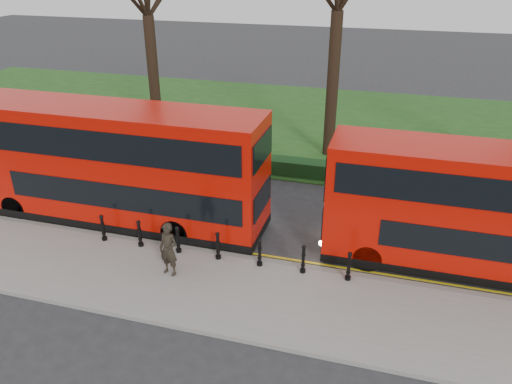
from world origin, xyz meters
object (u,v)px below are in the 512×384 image
(bollard_row, at_px, (218,246))
(pedestrian, at_px, (168,249))
(bus_lead, at_px, (116,166))
(bus_rear, at_px, (495,214))

(bollard_row, bearing_deg, pedestrian, -133.71)
(bus_lead, xyz_separation_m, bus_rear, (13.71, 0.21, -0.19))
(bus_lead, bearing_deg, bus_rear, 0.86)
(bollard_row, distance_m, bus_lead, 5.44)
(bus_lead, height_order, pedestrian, bus_lead)
(bollard_row, xyz_separation_m, bus_lead, (-4.82, 1.84, 1.72))
(bus_lead, bearing_deg, pedestrian, -41.22)
(pedestrian, bearing_deg, bollard_row, 59.45)
(bus_rear, bearing_deg, pedestrian, -161.74)
(bus_lead, relative_size, bus_rear, 1.09)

